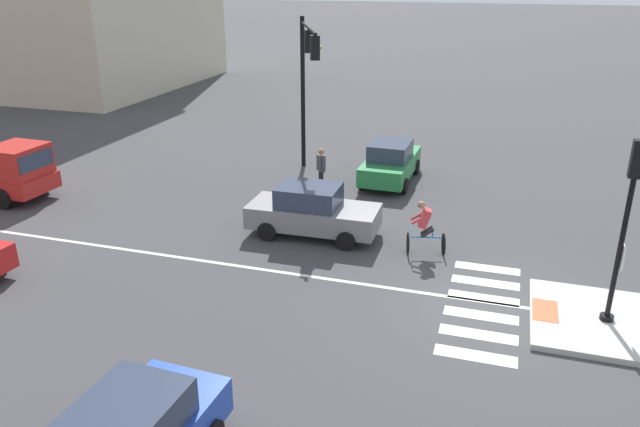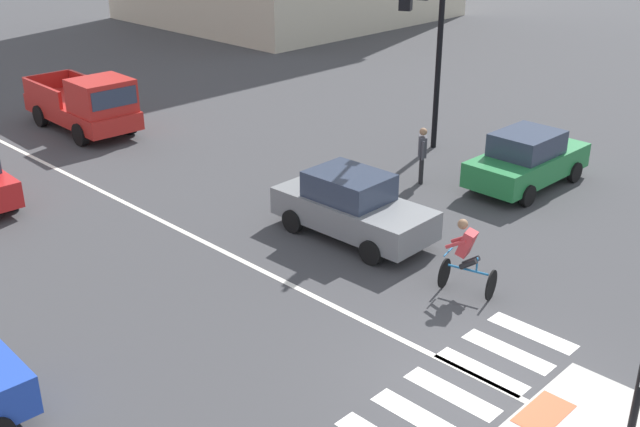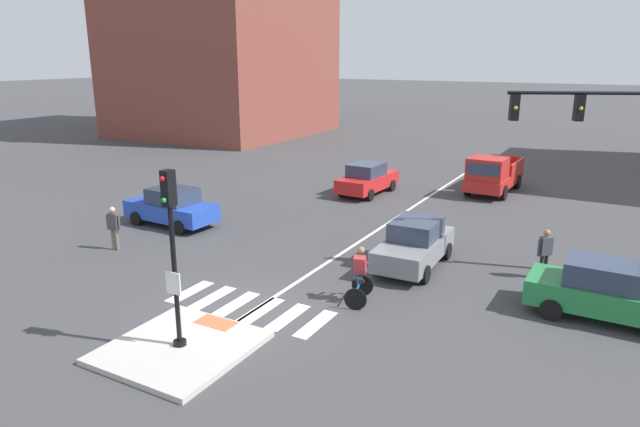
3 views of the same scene
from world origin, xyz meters
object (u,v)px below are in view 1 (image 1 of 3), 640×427
car_green_cross_right (390,162)px  car_grey_eastbound_mid (312,211)px  cyclist (425,227)px  traffic_light_mast (306,70)px  signal_pole (627,216)px  pedestrian_waiting_far_side (321,166)px

car_green_cross_right → car_grey_eastbound_mid: (-5.99, 1.30, 0.00)m
cyclist → traffic_light_mast: bearing=43.6°
signal_pole → car_grey_eastbound_mid: 9.13m
car_grey_eastbound_mid → pedestrian_waiting_far_side: bearing=13.6°
signal_pole → cyclist: bearing=61.0°
traffic_light_mast → cyclist: bearing=-136.4°
pedestrian_waiting_far_side → signal_pole: bearing=-127.2°
pedestrian_waiting_far_side → car_grey_eastbound_mid: bearing=-166.4°
car_green_cross_right → pedestrian_waiting_far_side: (-1.91, 2.29, 0.17)m
signal_pole → car_green_cross_right: signal_pole is taller
car_grey_eastbound_mid → pedestrian_waiting_far_side: (4.08, 0.99, 0.17)m
signal_pole → cyclist: size_ratio=2.62×
car_green_cross_right → cyclist: size_ratio=2.46×
pedestrian_waiting_far_side → cyclist: bearing=-134.3°
car_grey_eastbound_mid → pedestrian_waiting_far_side: pedestrian_waiting_far_side is taller
signal_pole → traffic_light_mast: 13.56m
signal_pole → pedestrian_waiting_far_side: 11.90m
car_green_cross_right → cyclist: 6.78m
signal_pole → pedestrian_waiting_far_side: size_ratio=2.64×
traffic_light_mast → car_green_cross_right: size_ratio=1.50×
car_green_cross_right → car_grey_eastbound_mid: bearing=167.7°
car_grey_eastbound_mid → pedestrian_waiting_far_side: 4.20m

